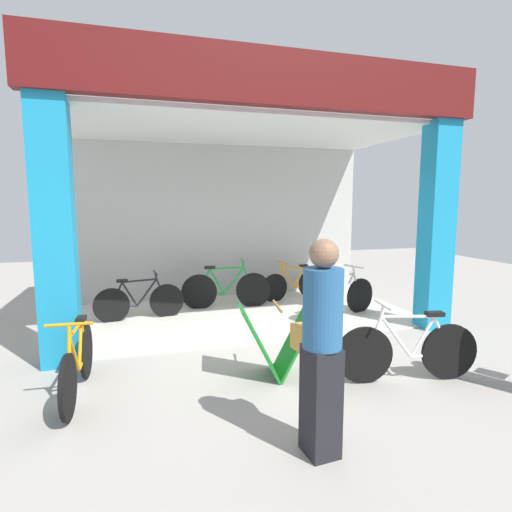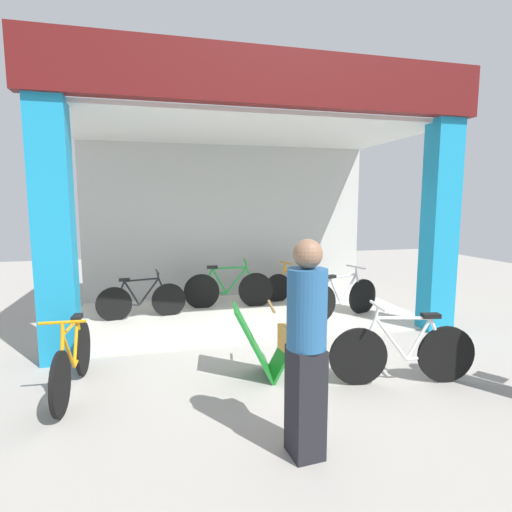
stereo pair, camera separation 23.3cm
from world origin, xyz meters
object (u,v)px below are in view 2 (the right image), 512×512
at_px(bicycle_inside_3, 342,298).
at_px(bicycle_parked_0, 403,352).
at_px(bicycle_inside_1, 229,289).
at_px(sandwich_board_sign, 271,341).
at_px(bicycle_inside_0, 142,300).
at_px(bicycle_parked_1, 73,361).
at_px(pedestrian_0, 305,347).
at_px(bicycle_inside_2, 297,284).

relative_size(bicycle_inside_3, bicycle_parked_0, 0.96).
distance_m(bicycle_inside_1, sandwich_board_sign, 3.11).
bearing_deg(bicycle_parked_0, bicycle_inside_1, 109.36).
relative_size(bicycle_parked_0, sandwich_board_sign, 1.74).
relative_size(bicycle_inside_0, bicycle_inside_3, 0.96).
distance_m(bicycle_parked_1, pedestrian_0, 2.58).
bearing_deg(bicycle_inside_3, bicycle_inside_0, 166.99).
distance_m(bicycle_inside_2, bicycle_parked_1, 4.92).
distance_m(bicycle_inside_0, bicycle_parked_1, 2.70).
xyz_separation_m(bicycle_inside_2, bicycle_parked_1, (-3.65, -3.29, 0.02)).
bearing_deg(bicycle_inside_1, bicycle_inside_2, 11.94).
bearing_deg(bicycle_inside_3, bicycle_inside_1, 147.62).
xyz_separation_m(bicycle_inside_0, bicycle_inside_3, (3.35, -0.77, 0.03)).
distance_m(bicycle_inside_2, bicycle_parked_0, 3.95).
distance_m(bicycle_parked_0, sandwich_board_sign, 1.45).
height_order(bicycle_inside_1, sandwich_board_sign, bicycle_inside_1).
bearing_deg(sandwich_board_sign, bicycle_inside_0, 118.58).
height_order(bicycle_parked_1, pedestrian_0, pedestrian_0).
relative_size(bicycle_inside_0, bicycle_inside_2, 1.04).
bearing_deg(bicycle_parked_0, pedestrian_0, -148.39).
height_order(bicycle_inside_0, bicycle_parked_0, bicycle_parked_0).
relative_size(bicycle_inside_0, bicycle_parked_1, 0.96).
xyz_separation_m(bicycle_inside_1, pedestrian_0, (-0.22, -4.56, 0.51)).
xyz_separation_m(bicycle_inside_3, bicycle_parked_0, (-0.50, -2.51, 0.00)).
bearing_deg(sandwich_board_sign, bicycle_inside_2, 65.83).
bearing_deg(bicycle_inside_1, bicycle_parked_0, -70.64).
relative_size(bicycle_inside_1, bicycle_inside_3, 1.09).
bearing_deg(bicycle_inside_2, sandwich_board_sign, -114.17).
distance_m(bicycle_inside_3, bicycle_parked_1, 4.38).
relative_size(bicycle_inside_3, pedestrian_0, 0.90).
height_order(bicycle_inside_1, pedestrian_0, pedestrian_0).
bearing_deg(bicycle_inside_3, bicycle_parked_0, -101.29).
height_order(bicycle_inside_3, pedestrian_0, pedestrian_0).
height_order(bicycle_inside_1, bicycle_parked_0, bicycle_inside_1).
height_order(bicycle_inside_0, bicycle_inside_2, bicycle_inside_0).
height_order(bicycle_inside_0, sandwich_board_sign, sandwich_board_sign).
xyz_separation_m(bicycle_parked_0, pedestrian_0, (-1.50, -0.92, 0.52)).
relative_size(bicycle_inside_2, bicycle_parked_1, 0.92).
distance_m(bicycle_inside_3, sandwich_board_sign, 2.71).
height_order(bicycle_parked_1, sandwich_board_sign, bicycle_parked_1).
bearing_deg(sandwich_board_sign, pedestrian_0, -95.86).
bearing_deg(pedestrian_0, bicycle_inside_2, 70.94).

